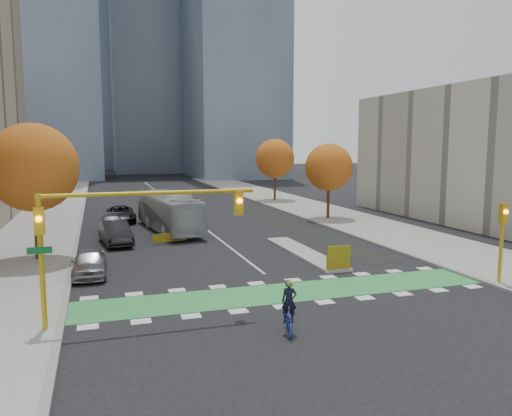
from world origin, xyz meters
TOP-DOWN VIEW (x-y plane):
  - ground at (0.00, 0.00)m, footprint 300.00×300.00m
  - sidewalk_west at (-13.50, 20.00)m, footprint 7.00×120.00m
  - sidewalk_east at (13.50, 20.00)m, footprint 7.00×120.00m
  - curb_west at (-10.00, 20.00)m, footprint 0.30×120.00m
  - curb_east at (10.00, 20.00)m, footprint 0.30×120.00m
  - bike_crossing at (0.00, 1.50)m, footprint 20.00×3.00m
  - centre_line at (0.00, 40.00)m, footprint 0.15×70.00m
  - bike_lane_paint at (7.50, 30.00)m, footprint 2.50×50.00m
  - median_island at (4.00, 9.00)m, footprint 1.60×10.00m
  - hazard_board at (4.00, 4.20)m, footprint 1.40×0.12m
  - building_east at (27.00, 16.00)m, footprint 14.00×30.00m
  - tower_nw at (-18.00, 90.00)m, footprint 22.00×22.00m
  - tower_ne at (20.00, 85.00)m, footprint 18.00×24.00m
  - tower_far at (-4.00, 140.00)m, footprint 26.00×26.00m
  - tree_west at (-12.00, 12.00)m, footprint 5.20×5.20m
  - tree_east_near at (12.00, 22.00)m, footprint 4.40×4.40m
  - tree_east_far at (12.50, 38.00)m, footprint 4.80×4.80m
  - traffic_signal_west at (-7.93, -0.51)m, footprint 8.53×0.56m
  - traffic_signal_east at (10.50, -0.51)m, footprint 0.35×0.43m
  - cyclist at (-1.88, -3.34)m, footprint 1.05×1.85m
  - bus at (-3.00, 20.31)m, footprint 4.08×11.48m
  - parked_car_a at (-9.00, 7.52)m, footprint 1.84×4.36m
  - parked_car_b at (-7.36, 15.85)m, footprint 2.35×5.12m
  - parked_car_c at (-7.48, 20.85)m, footprint 1.99×4.78m
  - parked_car_d at (-6.50, 26.34)m, footprint 2.47×5.20m

SIDE VIEW (x-z plane):
  - ground at x=0.00m, z-range 0.00..0.00m
  - centre_line at x=0.00m, z-range 0.00..0.01m
  - bike_lane_paint at x=7.50m, z-range 0.00..0.01m
  - bike_crossing at x=0.00m, z-range 0.00..0.01m
  - sidewalk_west at x=-13.50m, z-range 0.00..0.15m
  - sidewalk_east at x=13.50m, z-range 0.00..0.15m
  - curb_west at x=-10.00m, z-range -0.01..0.15m
  - curb_east at x=10.00m, z-range -0.01..0.15m
  - median_island at x=4.00m, z-range 0.00..0.16m
  - cyclist at x=-1.88m, z-range -0.34..1.68m
  - parked_car_c at x=-7.48m, z-range 0.00..1.38m
  - parked_car_d at x=-6.50m, z-range 0.00..1.43m
  - parked_car_a at x=-9.00m, z-range 0.00..1.47m
  - hazard_board at x=4.00m, z-range 0.15..1.45m
  - parked_car_b at x=-7.36m, z-range 0.00..1.63m
  - bus at x=-3.00m, z-range 0.00..3.13m
  - traffic_signal_east at x=10.50m, z-range 0.68..4.78m
  - traffic_signal_west at x=-7.93m, z-range 1.43..6.63m
  - tree_east_near at x=12.00m, z-range 1.33..8.40m
  - tree_east_far at x=12.50m, z-range 1.42..9.07m
  - tree_west at x=-12.00m, z-range 1.50..9.73m
  - building_east at x=27.00m, z-range 0.00..12.00m
  - tower_ne at x=20.00m, z-range 0.00..60.00m
  - tower_nw at x=-18.00m, z-range 0.00..70.00m
  - tower_far at x=-4.00m, z-range 0.00..80.00m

